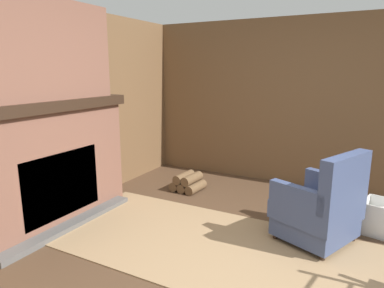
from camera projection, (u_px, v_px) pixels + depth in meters
name	position (u px, v px, depth m)	size (l,w,h in m)	color
ground_plane	(265.00, 284.00, 2.69)	(14.00, 14.00, 0.00)	#4C3523
wood_panel_wall_left	(31.00, 115.00, 3.62)	(0.06, 5.72, 2.37)	brown
wood_panel_wall_back	(326.00, 104.00, 4.65)	(5.72, 0.09, 2.37)	brown
fireplace_hearth	(50.00, 164.00, 3.63)	(0.58, 1.98, 1.35)	brown
chimney_breast	(39.00, 50.00, 3.38)	(0.32, 1.66, 1.00)	brown
area_rug	(242.00, 253.00, 3.13)	(3.93, 1.51, 0.01)	#997A56
armchair	(320.00, 209.00, 3.28)	(0.85, 0.88, 0.92)	#3D4C75
firewood_stack	(188.00, 183.00, 4.76)	(0.43, 0.41, 0.24)	brown
storage_case	(94.00, 90.00, 4.16)	(0.13, 0.23, 0.12)	black
decorative_plate_on_mantel	(33.00, 88.00, 3.44)	(0.07, 0.26, 0.25)	gold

